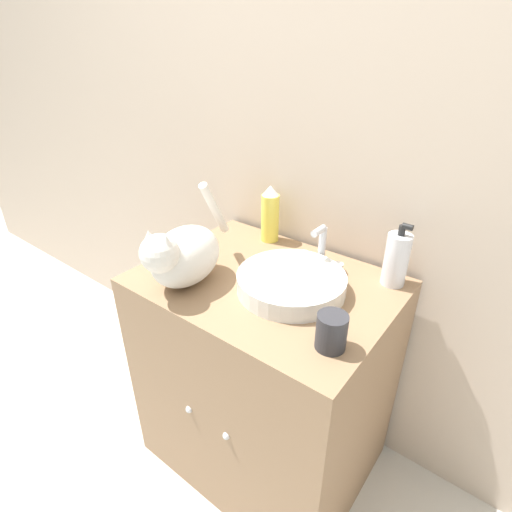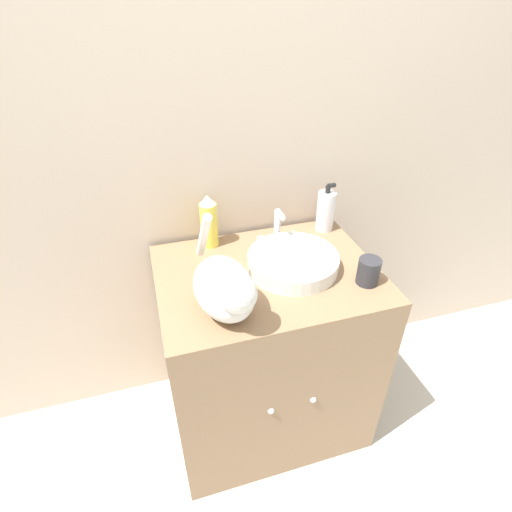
# 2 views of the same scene
# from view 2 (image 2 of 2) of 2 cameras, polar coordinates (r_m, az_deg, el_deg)

# --- Properties ---
(ground_plane) EXTENTS (8.00, 8.00, 0.00)m
(ground_plane) POSITION_cam_2_polar(r_m,az_deg,el_deg) (1.87, 4.41, -28.39)
(ground_plane) COLOR beige
(wall_back) EXTENTS (6.00, 0.05, 2.50)m
(wall_back) POSITION_cam_2_polar(r_m,az_deg,el_deg) (1.52, -2.21, 18.71)
(wall_back) COLOR #C6B29E
(wall_back) RESTS_ON ground_plane
(vanity_cabinet) EXTENTS (0.78, 0.60, 0.81)m
(vanity_cabinet) POSITION_cam_2_polar(r_m,az_deg,el_deg) (1.69, 1.46, -13.47)
(vanity_cabinet) COLOR #8C6B4C
(vanity_cabinet) RESTS_ON ground_plane
(sink_basin) EXTENTS (0.32, 0.32, 0.06)m
(sink_basin) POSITION_cam_2_polar(r_m,az_deg,el_deg) (1.43, 5.30, -0.81)
(sink_basin) COLOR white
(sink_basin) RESTS_ON vanity_cabinet
(faucet) EXTENTS (0.16, 0.08, 0.15)m
(faucet) POSITION_cam_2_polar(r_m,az_deg,el_deg) (1.54, 3.07, 3.72)
(faucet) COLOR silver
(faucet) RESTS_ON vanity_cabinet
(cat) EXTENTS (0.21, 0.40, 0.29)m
(cat) POSITION_cam_2_polar(r_m,az_deg,el_deg) (1.19, -4.39, -4.57)
(cat) COLOR silver
(cat) RESTS_ON vanity_cabinet
(soap_bottle) EXTENTS (0.07, 0.07, 0.20)m
(soap_bottle) POSITION_cam_2_polar(r_m,az_deg,el_deg) (1.65, 9.92, 6.39)
(soap_bottle) COLOR silver
(soap_bottle) RESTS_ON vanity_cabinet
(spray_bottle) EXTENTS (0.07, 0.07, 0.21)m
(spray_bottle) POSITION_cam_2_polar(r_m,az_deg,el_deg) (1.52, -6.76, 4.91)
(spray_bottle) COLOR #EADB4C
(spray_bottle) RESTS_ON vanity_cabinet
(cup) EXTENTS (0.08, 0.08, 0.09)m
(cup) POSITION_cam_2_polar(r_m,az_deg,el_deg) (1.39, 15.79, -2.11)
(cup) COLOR #2D2D33
(cup) RESTS_ON vanity_cabinet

